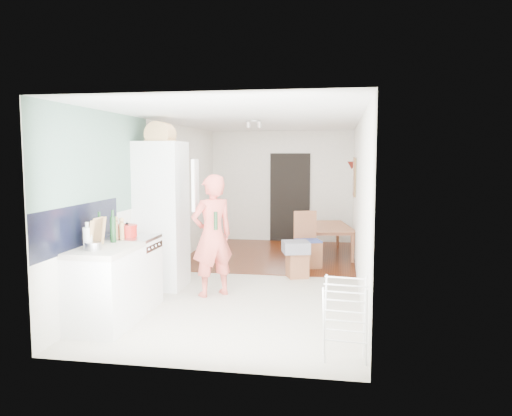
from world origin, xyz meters
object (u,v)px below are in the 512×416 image
(dining_chair, at_px, (308,240))
(person, at_px, (212,225))
(drying_rack, at_px, (345,320))
(dining_table, at_px, (327,243))
(stool, at_px, (297,265))

(dining_chair, bearing_deg, person, -140.40)
(person, bearing_deg, drying_rack, 92.44)
(dining_table, distance_m, drying_rack, 5.11)
(person, distance_m, drying_rack, 2.73)
(dining_table, height_order, stool, dining_table)
(stool, height_order, drying_rack, drying_rack)
(dining_chair, xyz_separation_m, stool, (-0.12, -0.73, -0.28))
(stool, xyz_separation_m, drying_rack, (0.72, -3.20, 0.19))
(dining_table, distance_m, stool, 1.95)
(person, height_order, dining_table, person)
(stool, relative_size, drying_rack, 0.52)
(person, height_order, stool, person)
(dining_table, bearing_deg, drying_rack, 172.67)
(dining_table, bearing_deg, person, 143.75)
(stool, bearing_deg, dining_table, 77.49)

